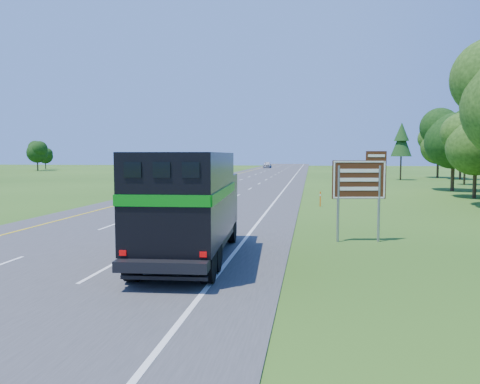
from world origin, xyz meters
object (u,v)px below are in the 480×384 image
Objects in this scene: far_car at (267,165)px; horse_truck at (189,203)px; white_suv at (204,181)px; exit_sign at (360,183)px.

horse_truck is at bearing -84.87° from far_car.
horse_truck is 1.42× the size of white_suv.
exit_sign is at bearing -81.53° from far_car.
exit_sign is (14.08, -109.45, 1.56)m from far_car.
horse_truck is 7.63m from exit_sign.
far_car is (-7.94, 113.96, -1.10)m from horse_truck.
white_suv is 32.29m from exit_sign.
far_car is at bearing 88.13° from exit_sign.
horse_truck is at bearing -72.94° from white_suv.
white_suv is at bearing -88.40° from far_car.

